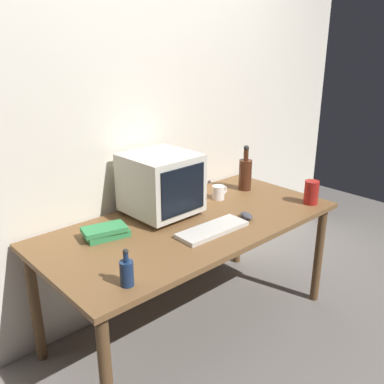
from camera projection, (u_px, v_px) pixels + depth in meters
The scene contains 11 objects.
ground_plane at pixel (192, 325), 2.66m from camera, with size 6.00×6.00×0.00m, color slate.
back_wall at pixel (139, 117), 2.57m from camera, with size 4.00×0.08×2.50m, color silver.
desk at pixel (192, 233), 2.45m from camera, with size 1.76×0.84×0.71m.
crt_monitor at pixel (161, 184), 2.45m from camera, with size 0.39×0.40×0.37m.
keyboard at pixel (212, 230), 2.29m from camera, with size 0.42×0.15×0.02m, color beige.
computer_mouse at pixel (246, 216), 2.46m from camera, with size 0.06×0.10×0.04m, color #3F3F47.
bottle_tall at pixel (245, 173), 2.90m from camera, with size 0.09×0.09×0.31m.
bottle_short at pixel (127, 272), 1.77m from camera, with size 0.06×0.06×0.17m.
book_stack at pixel (106, 232), 2.22m from camera, with size 0.26×0.18×0.06m.
mug at pixel (219, 192), 2.75m from camera, with size 0.12×0.08×0.09m.
metal_canister at pixel (311, 192), 2.66m from camera, with size 0.09×0.09×0.15m, color #A51E19.
Camera 1 is at (-1.50, -1.64, 1.69)m, focal length 39.54 mm.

